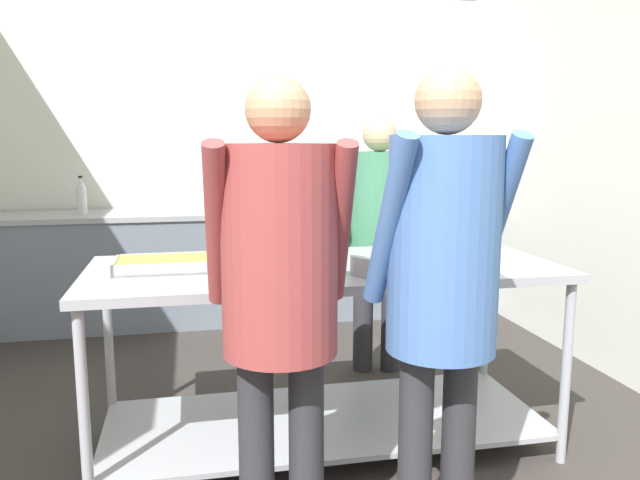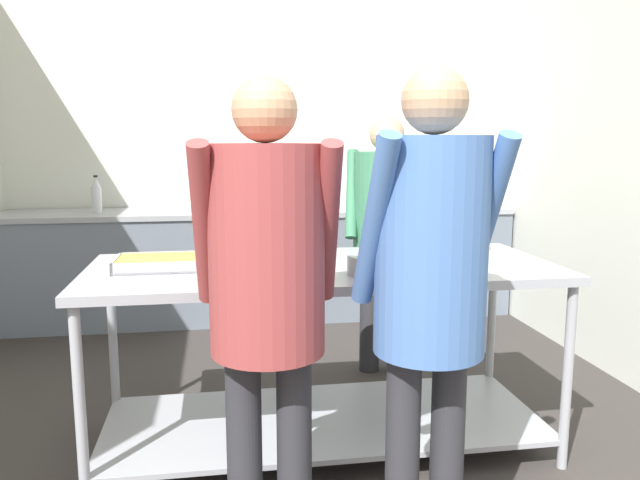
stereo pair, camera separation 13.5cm
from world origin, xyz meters
The scene contains 12 objects.
wall_rear centered at (0.00, 4.35, 1.32)m, with size 4.22×0.06×2.65m.
back_counter centered at (0.00, 3.98, 0.45)m, with size 4.06×0.65×0.89m.
serving_counter centered at (0.14, 1.72, 0.60)m, with size 2.14×0.88×0.88m.
serving_tray_roast centered at (-0.58, 1.75, 0.91)m, with size 0.42×0.27×0.05m.
serving_tray_vegetables centered at (-0.12, 1.50, 0.91)m, with size 0.43×0.29×0.05m.
sauce_pan centered at (0.33, 1.49, 0.93)m, with size 0.40×0.26×0.08m.
plate_stack centered at (0.68, 1.99, 0.92)m, with size 0.22×0.22×0.07m.
broccoli_bowl centered at (0.94, 2.01, 0.93)m, with size 0.24×0.24×0.12m.
guest_serving_left centered at (-0.18, 0.95, 1.01)m, with size 0.49×0.38×1.65m.
guest_serving_right centered at (0.34, 0.83, 1.03)m, with size 0.48×0.36×1.68m.
cook_behind_counter centered at (0.67, 2.61, 0.97)m, with size 0.54×0.41×1.59m.
water_bottle centered at (-1.27, 3.96, 1.02)m, with size 0.07×0.07×0.29m.
Camera 2 is at (-0.33, -1.06, 1.46)m, focal length 35.00 mm.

